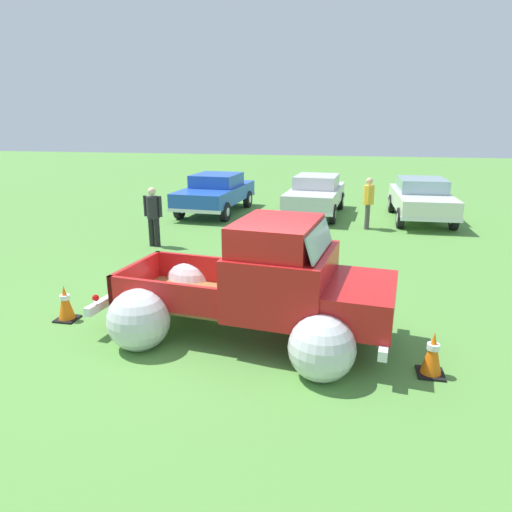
{
  "coord_description": "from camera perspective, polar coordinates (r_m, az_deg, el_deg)",
  "views": [
    {
      "loc": [
        1.59,
        -6.72,
        3.35
      ],
      "look_at": [
        0.0,
        1.05,
        1.02
      ],
      "focal_mm": 32.45,
      "sensor_mm": 36.0,
      "label": 1
    }
  ],
  "objects": [
    {
      "name": "show_car_0",
      "position": [
        17.47,
        -4.98,
        7.9
      ],
      "size": [
        2.16,
        4.46,
        1.43
      ],
      "rotation": [
        0.0,
        0.0,
        -1.63
      ],
      "color": "black",
      "rests_on": "ground"
    },
    {
      "name": "lane_cone_1",
      "position": [
        8.68,
        -22.44,
        -5.39
      ],
      "size": [
        0.36,
        0.36,
        0.63
      ],
      "color": "black",
      "rests_on": "ground"
    },
    {
      "name": "spectator_0",
      "position": [
        15.13,
        13.68,
        6.72
      ],
      "size": [
        0.35,
        0.53,
        1.63
      ],
      "rotation": [
        0.0,
        0.0,
        6.26
      ],
      "color": "#4C4742",
      "rests_on": "ground"
    },
    {
      "name": "show_car_2",
      "position": [
        17.04,
        19.7,
        6.78
      ],
      "size": [
        1.92,
        4.34,
        1.43
      ],
      "rotation": [
        0.0,
        0.0,
        -1.55
      ],
      "color": "black",
      "rests_on": "ground"
    },
    {
      "name": "lane_cone_0",
      "position": [
        6.82,
        20.93,
        -11.21
      ],
      "size": [
        0.36,
        0.36,
        0.63
      ],
      "color": "black",
      "rests_on": "ground"
    },
    {
      "name": "spectator_1",
      "position": [
        12.9,
        -12.57,
        5.17
      ],
      "size": [
        0.53,
        0.35,
        1.62
      ],
      "rotation": [
        0.0,
        0.0,
        1.54
      ],
      "color": "black",
      "rests_on": "ground"
    },
    {
      "name": "vintage_pickup_truck",
      "position": [
        7.26,
        1.26,
        -4.52
      ],
      "size": [
        4.81,
        3.18,
        1.96
      ],
      "rotation": [
        0.0,
        0.0,
        -0.12
      ],
      "color": "black",
      "rests_on": "ground"
    },
    {
      "name": "show_car_1",
      "position": [
        17.13,
        7.37,
        7.64
      ],
      "size": [
        2.05,
        4.41,
        1.43
      ],
      "rotation": [
        0.0,
        0.0,
        -1.64
      ],
      "color": "black",
      "rests_on": "ground"
    },
    {
      "name": "ground_plane",
      "position": [
        7.67,
        -1.59,
        -9.49
      ],
      "size": [
        80.0,
        80.0,
        0.0
      ],
      "primitive_type": "plane",
      "color": "#548C3D"
    }
  ]
}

